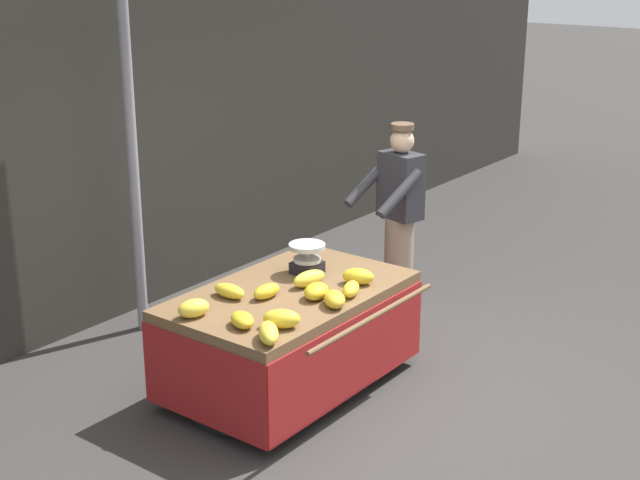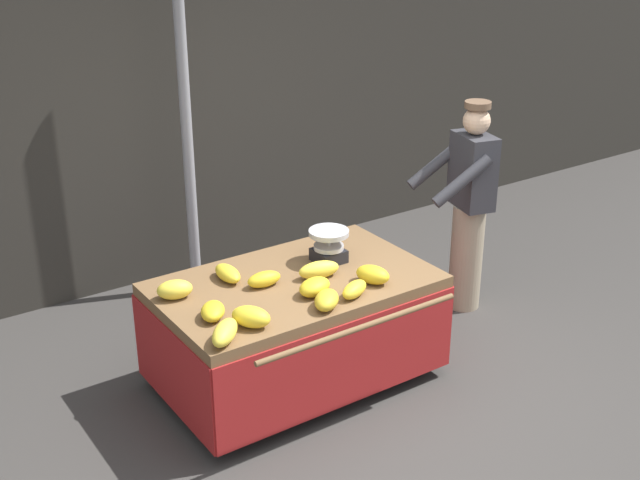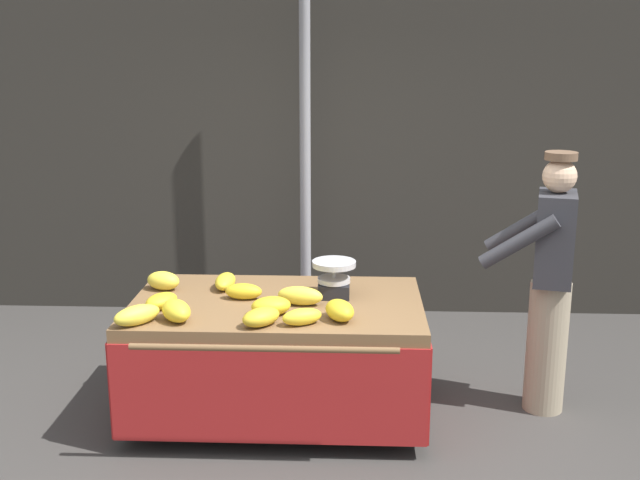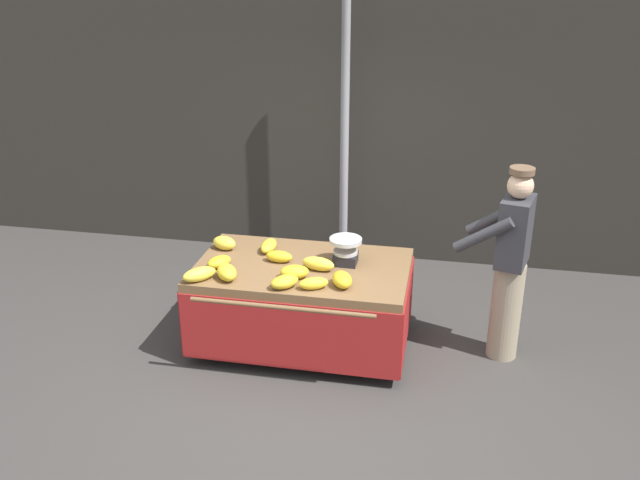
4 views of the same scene
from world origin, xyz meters
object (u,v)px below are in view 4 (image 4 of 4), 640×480
(banana_bunch_7, at_px, (269,246))
(banana_bunch_8, at_px, (294,272))
(vendor_person, at_px, (509,264))
(banana_bunch_1, at_px, (314,283))
(banana_bunch_0, at_px, (342,280))
(banana_cart, at_px, (302,286))
(banana_bunch_4, at_px, (224,243))
(banana_bunch_5, at_px, (219,262))
(weighing_scale, at_px, (346,251))
(banana_bunch_6, at_px, (279,257))
(street_pole, at_px, (345,135))
(banana_bunch_9, at_px, (199,274))
(banana_bunch_10, at_px, (285,282))
(banana_bunch_3, at_px, (227,272))
(banana_bunch_2, at_px, (318,264))

(banana_bunch_7, height_order, banana_bunch_8, banana_bunch_8)
(vendor_person, bearing_deg, banana_bunch_7, 177.77)
(banana_bunch_1, bearing_deg, banana_bunch_8, 140.31)
(vendor_person, bearing_deg, banana_bunch_0, -159.62)
(vendor_person, bearing_deg, banana_cart, -174.42)
(banana_bunch_4, xyz_separation_m, banana_bunch_5, (0.08, -0.37, -0.01))
(banana_cart, bearing_deg, banana_bunch_1, -65.67)
(weighing_scale, relative_size, banana_bunch_7, 1.05)
(banana_bunch_1, distance_m, banana_bunch_6, 0.60)
(street_pole, distance_m, banana_bunch_9, 2.41)
(banana_bunch_10, height_order, vendor_person, vendor_person)
(street_pole, xyz_separation_m, banana_bunch_5, (-0.77, -1.86, -0.69))
(street_pole, relative_size, banana_bunch_1, 12.64)
(banana_bunch_1, bearing_deg, banana_cart, 114.33)
(banana_cart, bearing_deg, banana_bunch_3, -145.41)
(banana_bunch_3, bearing_deg, banana_bunch_0, 3.26)
(banana_cart, relative_size, vendor_person, 1.08)
(banana_bunch_7, distance_m, vendor_person, 2.10)
(weighing_scale, bearing_deg, banana_bunch_3, -151.35)
(banana_bunch_0, height_order, banana_bunch_4, banana_bunch_4)
(banana_cart, height_order, weighing_scale, weighing_scale)
(banana_cart, height_order, banana_bunch_8, banana_bunch_8)
(banana_bunch_8, bearing_deg, banana_bunch_3, -166.65)
(street_pole, xyz_separation_m, vendor_person, (1.66, -1.53, -0.64))
(banana_bunch_2, relative_size, banana_bunch_3, 1.16)
(banana_bunch_2, relative_size, banana_bunch_9, 0.99)
(banana_bunch_4, bearing_deg, street_pole, 60.39)
(banana_bunch_4, distance_m, banana_bunch_9, 0.66)
(banana_bunch_9, xyz_separation_m, vendor_person, (2.50, 0.62, 0.03))
(banana_bunch_7, xyz_separation_m, vendor_person, (2.10, -0.08, 0.04))
(street_pole, height_order, banana_bunch_10, street_pole)
(banana_bunch_1, distance_m, banana_bunch_3, 0.74)
(banana_bunch_10, bearing_deg, banana_bunch_1, 6.27)
(banana_bunch_7, bearing_deg, banana_bunch_4, -173.72)
(banana_bunch_9, height_order, vendor_person, vendor_person)
(weighing_scale, xyz_separation_m, banana_bunch_4, (-1.13, 0.09, -0.06))
(street_pole, bearing_deg, vendor_person, -42.79)
(banana_bunch_2, relative_size, banana_bunch_8, 1.20)
(banana_bunch_8, bearing_deg, banana_bunch_9, -165.34)
(banana_bunch_0, xyz_separation_m, banana_bunch_7, (-0.77, 0.58, -0.01))
(banana_bunch_8, distance_m, vendor_person, 1.80)
(banana_bunch_4, bearing_deg, banana_bunch_6, -17.16)
(banana_bunch_3, relative_size, banana_bunch_6, 1.05)
(street_pole, relative_size, banana_bunch_7, 11.31)
(street_pole, relative_size, banana_bunch_3, 12.26)
(banana_bunch_9, relative_size, banana_bunch_10, 1.18)
(banana_cart, height_order, banana_bunch_3, banana_bunch_3)
(banana_bunch_4, xyz_separation_m, banana_bunch_9, (0.00, -0.66, -0.00))
(banana_bunch_5, distance_m, banana_bunch_9, 0.30)
(banana_cart, height_order, banana_bunch_6, banana_bunch_6)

